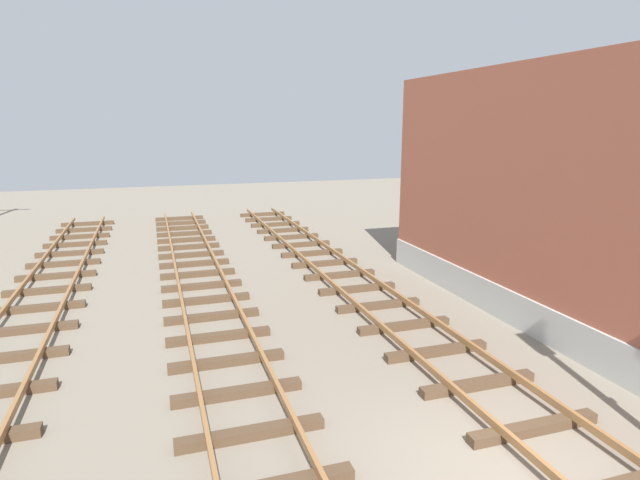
# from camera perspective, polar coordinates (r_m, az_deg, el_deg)

# --- Properties ---
(ground_plane) EXTENTS (80.00, 80.00, 0.00)m
(ground_plane) POSITION_cam_1_polar(r_m,az_deg,el_deg) (8.99, 20.13, -23.02)
(ground_plane) COLOR slate
(track_near_building) EXTENTS (2.50, 48.04, 0.32)m
(track_near_building) POSITION_cam_1_polar(r_m,az_deg,el_deg) (9.54, 25.64, -20.34)
(track_near_building) COLOR #4C3826
(track_near_building) RESTS_ON ground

